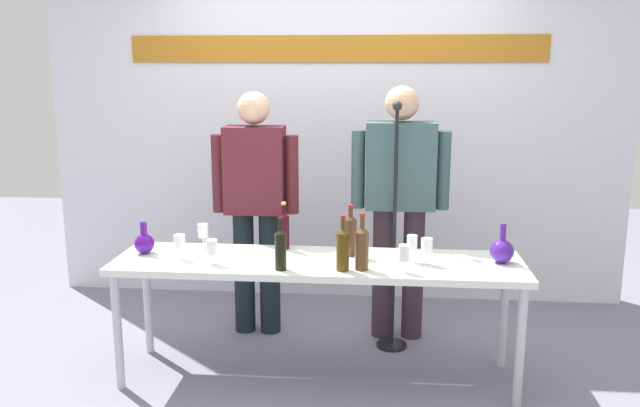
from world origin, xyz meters
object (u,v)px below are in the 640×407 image
Objects in this scene: wine_glass_left_1 at (179,242)px; microphone_stand at (393,267)px; presenter_right at (400,195)px; wine_bottle_2 at (362,247)px; wine_glass_left_0 at (211,247)px; wine_bottle_1 at (281,248)px; presenter_left at (256,199)px; wine_bottle_4 at (284,229)px; wine_bottle_3 at (343,248)px; decanter_blue_left at (144,243)px; decanter_blue_right at (502,250)px; display_table at (318,270)px; wine_glass_left_2 at (203,231)px; wine_glass_right_0 at (427,246)px; wine_bottle_0 at (350,234)px; wine_glass_right_2 at (412,243)px; wine_glass_right_1 at (404,254)px.

microphone_stand is at bearing 22.80° from wine_glass_left_1.
wine_bottle_2 is (-0.22, -0.81, -0.13)m from presenter_right.
wine_glass_left_1 is at bearing 159.33° from wine_glass_left_0.
microphone_stand is (0.63, 0.67, -0.30)m from wine_bottle_1.
microphone_stand is at bearing 73.21° from wine_bottle_2.
presenter_left reaches higher than wine_bottle_4.
wine_bottle_3 is 2.18× the size of wine_glass_left_0.
decanter_blue_right is at bearing 0.00° from decanter_blue_left.
wine_glass_left_2 is (-0.72, 0.18, 0.17)m from display_table.
wine_bottle_4 reaches higher than wine_glass_right_0.
wine_bottle_0 is (1.22, 0.07, 0.06)m from decanter_blue_left.
wine_bottle_2 is 2.11× the size of wine_glass_right_0.
wine_bottle_2 is 2.24× the size of wine_glass_left_0.
wine_bottle_3 is at bearing -165.92° from decanter_blue_right.
wine_bottle_1 is (-0.18, -0.20, 0.18)m from display_table.
decanter_blue_right is at bearing 2.91° from wine_glass_left_1.
wine_glass_right_0 reaches higher than wine_glass_left_0.
microphone_stand is at bearing 46.82° from wine_bottle_1.
presenter_right is 5.55× the size of wine_bottle_0.
wine_bottle_4 is 1.90× the size of wine_glass_left_2.
presenter_right reaches higher than microphone_stand.
wine_bottle_0 is at bearing 163.14° from wine_glass_right_2.
presenter_right is 0.71m from wine_glass_right_0.
wine_glass_left_2 is at bearing 23.57° from decanter_blue_left.
wine_glass_left_1 is at bearing -154.48° from wine_bottle_4.
wine_glass_left_0 is 0.09× the size of microphone_stand.
wine_glass_left_0 is at bearing 177.01° from wine_glass_right_1.
wine_bottle_0 is 0.99× the size of wine_bottle_3.
wine_glass_right_1 is (0.71, -0.41, -0.02)m from wine_bottle_4.
presenter_left is 10.44× the size of wine_glass_right_2.
wine_bottle_3 reaches higher than wine_glass_left_1.
wine_bottle_0 is 0.37m from wine_glass_right_2.
wine_bottle_0 is at bearing 9.52° from wine_glass_left_1.
wine_bottle_3 reaches higher than wine_glass_left_2.
wine_bottle_3 is (0.63, -0.83, -0.09)m from presenter_left.
wine_bottle_2 is (0.08, -0.27, -0.00)m from wine_bottle_0.
wine_glass_right_2 is (1.25, -0.18, 0.00)m from wine_glass_left_2.
wine_glass_left_1 is at bearing 166.26° from wine_bottle_1.
wine_glass_left_0 is at bearing 170.03° from wine_bottle_1.
wine_bottle_2 reaches higher than decanter_blue_right.
wine_glass_right_1 is (0.23, -0.03, -0.02)m from wine_bottle_2.
wine_bottle_3 is (0.34, 0.02, 0.00)m from wine_bottle_1.
wine_bottle_2 reaches higher than decanter_blue_left.
decanter_blue_left is 1.56m from microphone_stand.
wine_bottle_0 is at bearing 135.37° from wine_glass_right_1.
presenter_left reaches higher than decanter_blue_right.
wine_bottle_0 reaches higher than wine_glass_left_1.
display_table is 12.20× the size of decanter_blue_left.
wine_glass_right_1 is 0.72m from microphone_stand.
wine_glass_right_2 is (-0.08, 0.03, 0.01)m from wine_glass_right_0.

